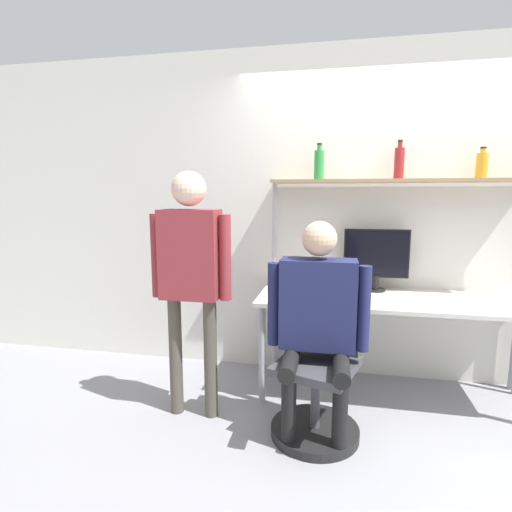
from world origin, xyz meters
The scene contains 13 objects.
ground_plane centered at (0.00, 0.00, 0.00)m, with size 12.00×12.00×0.00m, color gray.
wall_back centered at (0.00, 0.75, 1.35)m, with size 8.00×0.06×2.70m.
desk centered at (0.00, 0.37, 0.69)m, with size 2.02×0.70×0.77m.
shelf_unit centered at (0.00, 0.58, 1.42)m, with size 1.91×0.27×1.64m.
monitor centered at (-0.13, 0.59, 1.04)m, with size 0.50×0.16×0.49m.
laptop centered at (-0.56, 0.27, 0.82)m, with size 0.28×0.21×0.20m.
cell_phone centered at (-0.28, 0.20, 0.77)m, with size 0.07×0.15×0.01m.
office_chair centered at (-0.53, -0.22, 0.29)m, with size 0.58×0.58×0.94m.
person_seated centered at (-0.54, -0.27, 0.81)m, with size 0.63×0.47×1.37m.
person_standing centered at (-1.39, -0.17, 1.07)m, with size 0.55×0.23×1.67m.
bottle_green centered at (-0.59, 0.58, 1.76)m, with size 0.08×0.08×0.28m.
bottle_amber centered at (0.58, 0.58, 1.73)m, with size 0.08×0.08×0.22m.
bottle_red centered at (0.01, 0.58, 1.76)m, with size 0.07×0.07×0.29m.
Camera 1 is at (-0.45, -2.64, 1.52)m, focal length 28.00 mm.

